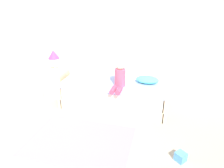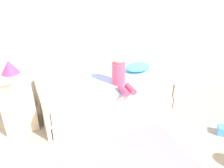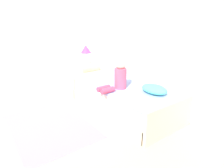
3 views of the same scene
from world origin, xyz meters
name	(u,v)px [view 2 (image 2 of 3)]	position (x,y,z in m)	size (l,w,h in m)	color
wall_rear	(68,14)	(0.00, 2.60, 1.45)	(7.20, 0.10, 2.90)	silver
bed	(106,93)	(0.38, 2.00, 0.25)	(2.11, 1.00, 0.50)	beige
nightstand	(19,108)	(-0.97, 2.03, 0.30)	(0.44, 0.44, 0.60)	beige
table_lamp	(10,69)	(-0.97, 2.03, 0.94)	(0.24, 0.24, 0.45)	silver
child_figure	(120,73)	(0.51, 1.77, 0.70)	(0.20, 0.51, 0.50)	#E04C6B
pillow	(138,67)	(1.01, 2.10, 0.56)	(0.44, 0.30, 0.13)	#4CCCBC
area_rug	(128,165)	(0.14, 0.70, 0.00)	(1.60, 1.10, 0.01)	pink
toy_block	(222,130)	(1.63, 0.69, 0.07)	(0.13, 0.13, 0.13)	#4C99E5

